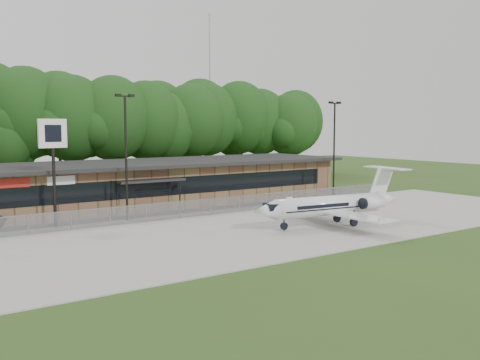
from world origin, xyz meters
TOP-DOWN VIEW (x-y plane):
  - ground at (0.00, 0.00)m, footprint 160.00×160.00m
  - apron at (0.00, 8.00)m, footprint 64.00×18.00m
  - parking_lot at (0.00, 19.50)m, footprint 50.00×9.00m
  - terminal at (-0.00, 23.94)m, footprint 41.00×11.65m
  - fence at (0.00, 15.00)m, footprint 46.00×0.04m
  - treeline at (0.00, 42.00)m, footprint 72.00×12.00m
  - radio_mast at (22.00, 48.00)m, footprint 0.20×0.20m
  - light_pole_mid at (-5.00, 16.50)m, footprint 1.55×0.30m
  - light_pole_right at (18.00, 16.50)m, footprint 1.55×0.30m
  - business_jet at (7.15, 5.45)m, footprint 13.35×11.93m
  - pole_sign at (-10.63, 16.80)m, footprint 2.17×0.57m

SIDE VIEW (x-z plane):
  - ground at x=0.00m, z-range 0.00..0.00m
  - parking_lot at x=0.00m, z-range 0.00..0.06m
  - apron at x=0.00m, z-range 0.00..0.08m
  - fence at x=0.00m, z-range 0.02..1.54m
  - business_jet at x=7.15m, z-range -0.64..3.85m
  - terminal at x=0.00m, z-range 0.03..4.33m
  - light_pole_mid at x=-5.00m, z-range 0.86..11.09m
  - light_pole_right at x=18.00m, z-range 0.86..11.09m
  - pole_sign at x=-10.63m, z-range 2.18..10.41m
  - treeline at x=0.00m, z-range 0.00..15.00m
  - radio_mast at x=22.00m, z-range 0.00..25.00m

